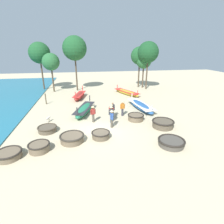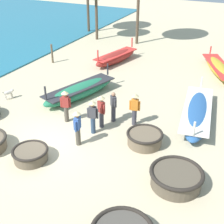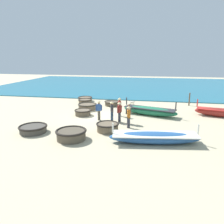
{
  "view_description": "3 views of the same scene",
  "coord_description": "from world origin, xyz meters",
  "px_view_note": "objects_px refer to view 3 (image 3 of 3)",
  "views": [
    {
      "loc": [
        -1.06,
        -13.66,
        6.77
      ],
      "look_at": [
        1.45,
        1.56,
        1.1
      ],
      "focal_mm": 28.0,
      "sensor_mm": 36.0,
      "label": 1
    },
    {
      "loc": [
        7.52,
        -9.09,
        7.92
      ],
      "look_at": [
        1.93,
        2.56,
        0.79
      ],
      "focal_mm": 50.0,
      "sensor_mm": 36.0,
      "label": 2
    },
    {
      "loc": [
        18.28,
        4.83,
        5.21
      ],
      "look_at": [
        2.15,
        1.8,
        0.98
      ],
      "focal_mm": 35.0,
      "sensor_mm": 36.0,
      "label": 3
    }
  ],
  "objects_px": {
    "coracle_far_right": "(83,112)",
    "coracle_weathered": "(71,134)",
    "coracle_upturned": "(85,102)",
    "long_boat_blue_hull": "(155,137)",
    "long_boat_red_hull": "(150,111)",
    "coracle_front_left": "(85,99)",
    "coracle_front_right": "(87,106)",
    "long_boat_ochre_hull": "(221,112)",
    "coracle_nearest": "(107,127)",
    "fisherman_standing_right": "(120,106)",
    "fisherman_standing_left": "(112,110)",
    "coracle_tilted": "(112,103)",
    "fisherman_hauling": "(129,113)",
    "dog": "(132,102)",
    "coracle_center": "(33,129)",
    "fisherman_by_coracle": "(99,109)",
    "mooring_post_shoreline": "(189,99)",
    "fisherman_crouching": "(129,115)",
    "fisherman_with_hat": "(119,111)"
  },
  "relations": [
    {
      "from": "fisherman_standing_right",
      "to": "fisherman_with_hat",
      "type": "distance_m",
      "value": 1.83
    },
    {
      "from": "coracle_far_right",
      "to": "fisherman_crouching",
      "type": "height_order",
      "value": "fisherman_crouching"
    },
    {
      "from": "coracle_nearest",
      "to": "long_boat_red_hull",
      "type": "bearing_deg",
      "value": 150.35
    },
    {
      "from": "coracle_front_right",
      "to": "long_boat_ochre_hull",
      "type": "height_order",
      "value": "long_boat_ochre_hull"
    },
    {
      "from": "coracle_far_right",
      "to": "coracle_weathered",
      "type": "relative_size",
      "value": 0.75
    },
    {
      "from": "coracle_upturned",
      "to": "fisherman_standing_right",
      "type": "bearing_deg",
      "value": 47.9
    },
    {
      "from": "coracle_front_left",
      "to": "fisherman_with_hat",
      "type": "distance_m",
      "value": 9.3
    },
    {
      "from": "coracle_center",
      "to": "fisherman_hauling",
      "type": "xyz_separation_m",
      "value": [
        -3.3,
        6.33,
        0.56
      ]
    },
    {
      "from": "coracle_upturned",
      "to": "fisherman_standing_right",
      "type": "height_order",
      "value": "fisherman_standing_right"
    },
    {
      "from": "coracle_far_right",
      "to": "coracle_tilted",
      "type": "xyz_separation_m",
      "value": [
        -4.41,
        1.84,
        -0.02
      ]
    },
    {
      "from": "fisherman_hauling",
      "to": "coracle_weathered",
      "type": "bearing_deg",
      "value": -38.39
    },
    {
      "from": "coracle_weathered",
      "to": "fisherman_standing_left",
      "type": "height_order",
      "value": "fisherman_standing_left"
    },
    {
      "from": "coracle_nearest",
      "to": "long_boat_ochre_hull",
      "type": "xyz_separation_m",
      "value": [
        -5.58,
        8.99,
        0.08
      ]
    },
    {
      "from": "long_boat_red_hull",
      "to": "dog",
      "type": "bearing_deg",
      "value": -151.63
    },
    {
      "from": "coracle_far_right",
      "to": "coracle_tilted",
      "type": "height_order",
      "value": "coracle_far_right"
    },
    {
      "from": "fisherman_by_coracle",
      "to": "mooring_post_shoreline",
      "type": "bearing_deg",
      "value": 130.99
    },
    {
      "from": "coracle_tilted",
      "to": "long_boat_ochre_hull",
      "type": "distance_m",
      "value": 10.54
    },
    {
      "from": "dog",
      "to": "coracle_front_left",
      "type": "bearing_deg",
      "value": -104.67
    },
    {
      "from": "coracle_front_right",
      "to": "mooring_post_shoreline",
      "type": "bearing_deg",
      "value": 110.0
    },
    {
      "from": "coracle_nearest",
      "to": "fisherman_standing_right",
      "type": "height_order",
      "value": "fisherman_standing_right"
    },
    {
      "from": "coracle_front_left",
      "to": "coracle_front_right",
      "type": "height_order",
      "value": "coracle_front_right"
    },
    {
      "from": "coracle_nearest",
      "to": "coracle_center",
      "type": "xyz_separation_m",
      "value": [
        1.19,
        -5.08,
        -0.05
      ]
    },
    {
      "from": "coracle_far_right",
      "to": "fisherman_by_coracle",
      "type": "bearing_deg",
      "value": 56.62
    },
    {
      "from": "fisherman_hauling",
      "to": "fisherman_with_hat",
      "type": "bearing_deg",
      "value": -109.61
    },
    {
      "from": "coracle_front_right",
      "to": "fisherman_with_hat",
      "type": "relative_size",
      "value": 1.13
    },
    {
      "from": "coracle_far_right",
      "to": "dog",
      "type": "bearing_deg",
      "value": 139.52
    },
    {
      "from": "fisherman_standing_left",
      "to": "dog",
      "type": "bearing_deg",
      "value": 169.68
    },
    {
      "from": "coracle_far_right",
      "to": "mooring_post_shoreline",
      "type": "xyz_separation_m",
      "value": [
        -5.96,
        10.02,
        0.41
      ]
    },
    {
      "from": "coracle_nearest",
      "to": "long_boat_red_hull",
      "type": "xyz_separation_m",
      "value": [
        -5.0,
        2.84,
        0.08
      ]
    },
    {
      "from": "fisherman_hauling",
      "to": "dog",
      "type": "relative_size",
      "value": 2.46
    },
    {
      "from": "fisherman_hauling",
      "to": "fisherman_standing_left",
      "type": "bearing_deg",
      "value": -105.2
    },
    {
      "from": "coracle_nearest",
      "to": "fisherman_crouching",
      "type": "xyz_separation_m",
      "value": [
        -1.05,
        1.38,
        0.63
      ]
    },
    {
      "from": "coracle_upturned",
      "to": "mooring_post_shoreline",
      "type": "xyz_separation_m",
      "value": [
        -1.54,
        11.21,
        0.37
      ]
    },
    {
      "from": "long_boat_ochre_hull",
      "to": "coracle_front_right",
      "type": "bearing_deg",
      "value": -92.08
    },
    {
      "from": "coracle_front_left",
      "to": "coracle_front_right",
      "type": "distance_m",
      "value": 4.24
    },
    {
      "from": "fisherman_crouching",
      "to": "long_boat_ochre_hull",
      "type": "bearing_deg",
      "value": 120.79
    },
    {
      "from": "long_boat_red_hull",
      "to": "dog",
      "type": "xyz_separation_m",
      "value": [
        -3.51,
        -1.9,
        -0.03
      ]
    },
    {
      "from": "coracle_tilted",
      "to": "long_boat_red_hull",
      "type": "distance_m",
      "value": 5.18
    },
    {
      "from": "coracle_upturned",
      "to": "coracle_center",
      "type": "relative_size",
      "value": 0.76
    },
    {
      "from": "coracle_far_right",
      "to": "long_boat_ochre_hull",
      "type": "distance_m",
      "value": 12.18
    },
    {
      "from": "coracle_far_right",
      "to": "fisherman_with_hat",
      "type": "height_order",
      "value": "fisherman_with_hat"
    },
    {
      "from": "long_boat_red_hull",
      "to": "fisherman_hauling",
      "type": "relative_size",
      "value": 3.25
    },
    {
      "from": "coracle_nearest",
      "to": "dog",
      "type": "distance_m",
      "value": 8.56
    },
    {
      "from": "long_boat_blue_hull",
      "to": "long_boat_red_hull",
      "type": "xyz_separation_m",
      "value": [
        -6.56,
        -0.44,
        0.05
      ]
    },
    {
      "from": "fisherman_standing_right",
      "to": "dog",
      "type": "distance_m",
      "value": 4.42
    },
    {
      "from": "coracle_upturned",
      "to": "long_boat_ochre_hull",
      "type": "distance_m",
      "value": 13.5
    },
    {
      "from": "fisherman_by_coracle",
      "to": "fisherman_crouching",
      "type": "xyz_separation_m",
      "value": [
        1.57,
        2.65,
        0.0
      ]
    },
    {
      "from": "fisherman_standing_right",
      "to": "dog",
      "type": "relative_size",
      "value": 2.61
    },
    {
      "from": "coracle_far_right",
      "to": "coracle_upturned",
      "type": "bearing_deg",
      "value": -164.91
    },
    {
      "from": "coracle_far_right",
      "to": "fisherman_with_hat",
      "type": "distance_m",
      "value": 3.89
    }
  ]
}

